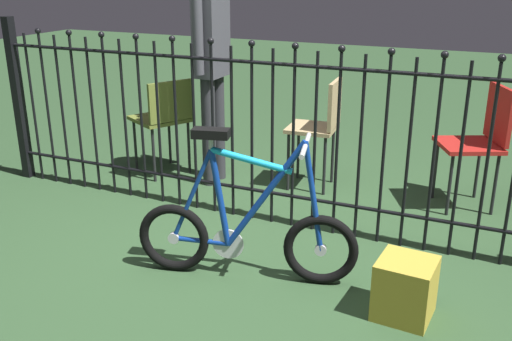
{
  "coord_description": "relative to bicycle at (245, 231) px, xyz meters",
  "views": [
    {
      "loc": [
        1.37,
        -2.72,
        1.7
      ],
      "look_at": [
        0.06,
        0.21,
        0.55
      ],
      "focal_mm": 40.53,
      "sensor_mm": 36.0,
      "label": 1
    }
  ],
  "objects": [
    {
      "name": "chair_red",
      "position": [
        1.1,
        1.63,
        0.26
      ],
      "size": [
        0.54,
        0.54,
        0.9
      ],
      "color": "black",
      "rests_on": "ground"
    },
    {
      "name": "chair_olive",
      "position": [
        -1.34,
        1.28,
        0.23
      ],
      "size": [
        0.57,
        0.57,
        0.82
      ],
      "color": "black",
      "rests_on": "ground"
    },
    {
      "name": "ground_plane",
      "position": [
        -0.12,
        0.07,
        -0.29
      ],
      "size": [
        20.0,
        20.0,
        0.0
      ],
      "primitive_type": "plane",
      "color": "#2D4A2A"
    },
    {
      "name": "chair_tan",
      "position": [
        -0.06,
        1.52,
        0.26
      ],
      "size": [
        0.4,
        0.39,
        0.87
      ],
      "color": "black",
      "rests_on": "ground"
    },
    {
      "name": "display_crate",
      "position": [
        0.9,
        -0.02,
        -0.13
      ],
      "size": [
        0.3,
        0.3,
        0.31
      ],
      "primitive_type": "cube",
      "rotation": [
        0.0,
        0.0,
        -0.07
      ],
      "color": "#B29933",
      "rests_on": "ground"
    },
    {
      "name": "bicycle",
      "position": [
        0.0,
        0.0,
        0.0
      ],
      "size": [
        1.24,
        0.46,
        0.87
      ],
      "color": "black",
      "rests_on": "ground"
    },
    {
      "name": "iron_fence",
      "position": [
        -0.17,
        0.76,
        0.37
      ],
      "size": [
        4.61,
        0.07,
        1.32
      ],
      "color": "black",
      "rests_on": "ground"
    },
    {
      "name": "person_visitor",
      "position": [
        -0.9,
        1.31,
        0.76
      ],
      "size": [
        0.24,
        0.48,
        1.74
      ],
      "color": "#2D2D33",
      "rests_on": "ground"
    }
  ]
}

